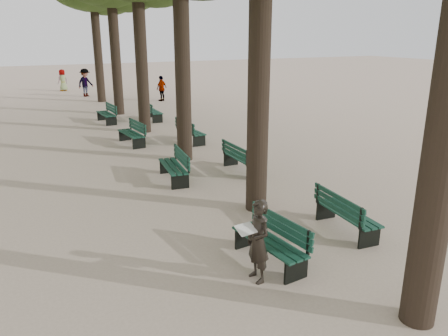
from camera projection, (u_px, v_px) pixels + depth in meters
name	position (u px, v px, depth m)	size (l,w,h in m)	color
ground	(267.00, 280.00, 7.88)	(120.00, 120.00, 0.00)	#C1A992
bench_left_0	(269.00, 250.00, 8.41)	(0.77, 1.85, 0.92)	black
bench_left_1	(174.00, 172.00, 13.10)	(0.76, 1.85, 0.92)	black
bench_left_2	(132.00, 138.00, 17.36)	(0.75, 1.85, 0.92)	black
bench_left_3	(107.00, 117.00, 21.55)	(0.71, 1.84, 0.92)	black
bench_right_0	(346.00, 221.00, 9.71)	(0.71, 1.84, 0.92)	black
bench_right_1	(242.00, 164.00, 13.94)	(0.57, 1.80, 0.92)	black
bench_right_2	(191.00, 135.00, 17.74)	(0.68, 1.83, 0.92)	black
bench_right_3	(153.00, 115.00, 22.20)	(0.60, 1.81, 0.92)	black
man_with_map	(258.00, 241.00, 7.67)	(0.60, 0.62, 1.53)	black
pedestrian_d	(63.00, 80.00, 33.22)	(0.79, 0.32, 1.62)	#262628
pedestrian_c	(162.00, 88.00, 28.29)	(0.95, 0.32, 1.62)	#262628
pedestrian_b	(85.00, 83.00, 30.27)	(1.24, 0.38, 1.91)	#262628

